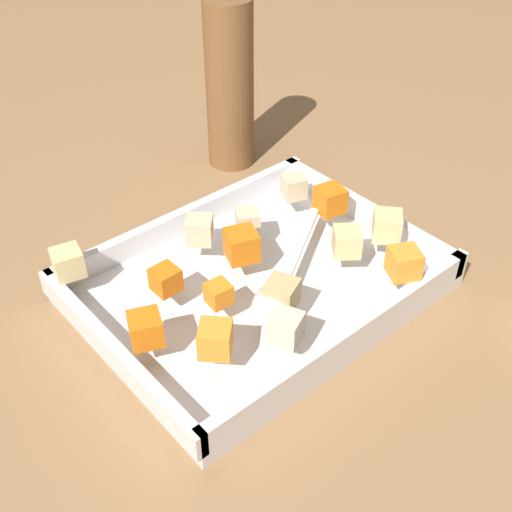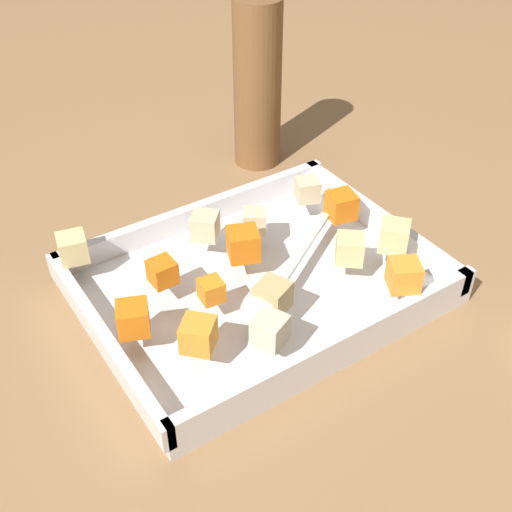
% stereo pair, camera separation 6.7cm
% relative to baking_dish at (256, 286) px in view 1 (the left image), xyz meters
% --- Properties ---
extents(ground_plane, '(4.00, 4.00, 0.00)m').
position_rel_baking_dish_xyz_m(ground_plane, '(0.00, 0.02, -0.01)').
color(ground_plane, '#936D47').
extents(baking_dish, '(0.36, 0.27, 0.04)m').
position_rel_baking_dish_xyz_m(baking_dish, '(0.00, 0.00, 0.00)').
color(baking_dish, silver).
rests_on(baking_dish, ground_plane).
extents(carrot_chunk_near_right, '(0.04, 0.04, 0.03)m').
position_rel_baking_dish_xyz_m(carrot_chunk_near_right, '(-0.11, -0.07, 0.05)').
color(carrot_chunk_near_right, orange).
rests_on(carrot_chunk_near_right, baking_dish).
extents(carrot_chunk_corner_nw, '(0.04, 0.04, 0.03)m').
position_rel_baking_dish_xyz_m(carrot_chunk_corner_nw, '(-0.15, -0.02, 0.05)').
color(carrot_chunk_corner_nw, orange).
rests_on(carrot_chunk_corner_nw, baking_dish).
extents(carrot_chunk_far_left, '(0.02, 0.02, 0.02)m').
position_rel_baking_dish_xyz_m(carrot_chunk_far_left, '(-0.07, -0.02, 0.04)').
color(carrot_chunk_far_left, orange).
rests_on(carrot_chunk_far_left, baking_dish).
extents(carrot_chunk_corner_sw, '(0.04, 0.04, 0.03)m').
position_rel_baking_dish_xyz_m(carrot_chunk_corner_sw, '(0.10, -0.11, 0.05)').
color(carrot_chunk_corner_sw, orange).
rests_on(carrot_chunk_corner_sw, baking_dish).
extents(carrot_chunk_far_right, '(0.04, 0.04, 0.03)m').
position_rel_baking_dish_xyz_m(carrot_chunk_far_right, '(0.13, 0.02, 0.05)').
color(carrot_chunk_far_right, orange).
rests_on(carrot_chunk_far_right, baking_dish).
extents(carrot_chunk_heap_top, '(0.03, 0.03, 0.03)m').
position_rel_baking_dish_xyz_m(carrot_chunk_heap_top, '(-0.09, 0.03, 0.04)').
color(carrot_chunk_heap_top, orange).
rests_on(carrot_chunk_heap_top, baking_dish).
extents(carrot_chunk_corner_se, '(0.04, 0.04, 0.03)m').
position_rel_baking_dish_xyz_m(carrot_chunk_corner_se, '(-0.00, 0.02, 0.05)').
color(carrot_chunk_corner_se, orange).
rests_on(carrot_chunk_corner_se, baking_dish).
extents(potato_chunk_rim_edge, '(0.03, 0.03, 0.03)m').
position_rel_baking_dish_xyz_m(potato_chunk_rim_edge, '(-0.16, 0.11, 0.05)').
color(potato_chunk_rim_edge, '#E0CC89').
rests_on(potato_chunk_rim_edge, baking_dish).
extents(potato_chunk_corner_ne, '(0.03, 0.03, 0.03)m').
position_rel_baking_dish_xyz_m(potato_chunk_corner_ne, '(0.12, 0.07, 0.04)').
color(potato_chunk_corner_ne, beige).
rests_on(potato_chunk_corner_ne, baking_dish).
extents(potato_chunk_mid_left, '(0.04, 0.04, 0.03)m').
position_rel_baking_dish_xyz_m(potato_chunk_mid_left, '(0.03, 0.05, 0.04)').
color(potato_chunk_mid_left, beige).
rests_on(potato_chunk_mid_left, baking_dish).
extents(potato_chunk_mid_right, '(0.04, 0.04, 0.03)m').
position_rel_baking_dish_xyz_m(potato_chunk_mid_right, '(0.14, -0.06, 0.05)').
color(potato_chunk_mid_right, '#E0CC89').
rests_on(potato_chunk_mid_right, baking_dish).
extents(potato_chunk_heap_side, '(0.04, 0.04, 0.03)m').
position_rel_baking_dish_xyz_m(potato_chunk_heap_side, '(-0.02, 0.07, 0.04)').
color(potato_chunk_heap_side, beige).
rests_on(potato_chunk_heap_side, baking_dish).
extents(potato_chunk_near_left, '(0.04, 0.04, 0.03)m').
position_rel_baking_dish_xyz_m(potato_chunk_near_left, '(-0.02, -0.06, 0.05)').
color(potato_chunk_near_left, tan).
rests_on(potato_chunk_near_left, baking_dish).
extents(potato_chunk_back_center, '(0.04, 0.04, 0.03)m').
position_rel_baking_dish_xyz_m(potato_chunk_back_center, '(0.09, -0.05, 0.05)').
color(potato_chunk_back_center, '#E0CC89').
rests_on(potato_chunk_back_center, baking_dish).
extents(parsnip_chunk_near_spoon, '(0.04, 0.04, 0.03)m').
position_rel_baking_dish_xyz_m(parsnip_chunk_near_spoon, '(-0.05, -0.10, 0.04)').
color(parsnip_chunk_near_spoon, beige).
rests_on(parsnip_chunk_near_spoon, baking_dish).
extents(serving_spoon, '(0.19, 0.13, 0.02)m').
position_rel_baking_dish_xyz_m(serving_spoon, '(-0.02, -0.06, 0.04)').
color(serving_spoon, silver).
rests_on(serving_spoon, baking_dish).
extents(pepper_mill, '(0.06, 0.06, 0.25)m').
position_rel_baking_dish_xyz_m(pepper_mill, '(0.16, 0.24, 0.10)').
color(pepper_mill, brown).
rests_on(pepper_mill, ground_plane).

